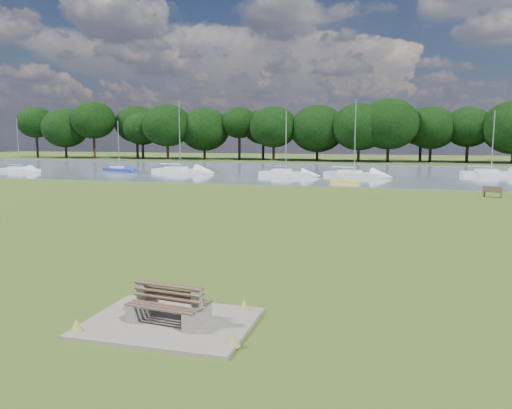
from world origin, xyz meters
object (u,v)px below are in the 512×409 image
(sailboat_0, at_px, (353,173))
(sailboat_3, at_px, (19,169))
(bench_pair, at_px, (169,305))
(riverbank_bench, at_px, (492,192))
(sailboat_6, at_px, (119,169))
(sailboat_1, at_px, (285,172))
(sailboat_5, at_px, (180,169))
(sailboat_4, at_px, (490,172))
(kayak, at_px, (345,182))

(sailboat_0, height_order, sailboat_3, sailboat_0)
(bench_pair, bearing_deg, riverbank_bench, 74.35)
(bench_pair, xyz_separation_m, riverbank_bench, (12.98, 31.42, -0.08))
(sailboat_6, bearing_deg, riverbank_bench, 2.22)
(bench_pair, height_order, sailboat_0, sailboat_0)
(sailboat_1, height_order, sailboat_5, sailboat_5)
(riverbank_bench, relative_size, sailboat_4, 0.19)
(sailboat_1, relative_size, sailboat_6, 1.14)
(sailboat_0, bearing_deg, sailboat_3, -151.66)
(sailboat_0, xyz_separation_m, sailboat_6, (-31.28, 0.29, -0.04))
(sailboat_0, bearing_deg, sailboat_6, -157.16)
(bench_pair, bearing_deg, sailboat_3, 140.68)
(sailboat_0, distance_m, sailboat_6, 31.28)
(sailboat_5, xyz_separation_m, sailboat_6, (-9.00, 0.26, -0.07))
(sailboat_4, relative_size, sailboat_6, 1.14)
(sailboat_1, bearing_deg, sailboat_5, 178.38)
(kayak, height_order, sailboat_4, sailboat_4)
(sailboat_4, bearing_deg, sailboat_5, 178.53)
(sailboat_0, height_order, sailboat_4, sailboat_0)
(sailboat_3, bearing_deg, sailboat_4, 20.48)
(kayak, distance_m, sailboat_3, 44.04)
(kayak, bearing_deg, sailboat_5, 173.07)
(bench_pair, relative_size, sailboat_4, 0.27)
(kayak, relative_size, sailboat_4, 0.38)
(sailboat_0, relative_size, sailboat_6, 1.33)
(sailboat_3, bearing_deg, riverbank_bench, -1.61)
(bench_pair, xyz_separation_m, sailboat_4, (16.59, 53.90, 0.01))
(bench_pair, relative_size, sailboat_6, 0.30)
(bench_pair, height_order, riverbank_bench, bench_pair)
(sailboat_1, xyz_separation_m, sailboat_6, (-23.39, 1.98, -0.10))
(riverbank_bench, distance_m, sailboat_5, 38.49)
(sailboat_6, bearing_deg, sailboat_0, 23.60)
(sailboat_4, height_order, sailboat_6, sailboat_4)
(kayak, height_order, sailboat_1, sailboat_1)
(riverbank_bench, relative_size, sailboat_1, 0.19)
(sailboat_3, bearing_deg, sailboat_1, 15.17)
(riverbank_bench, bearing_deg, kayak, 169.92)
(riverbank_bench, height_order, sailboat_4, sailboat_4)
(kayak, bearing_deg, sailboat_4, 57.12)
(sailboat_5, distance_m, sailboat_6, 9.00)
(riverbank_bench, xyz_separation_m, sailboat_5, (-34.44, 17.20, 0.08))
(sailboat_1, distance_m, sailboat_3, 36.07)
(riverbank_bench, bearing_deg, bench_pair, -88.91)
(sailboat_4, distance_m, sailboat_5, 38.42)
(sailboat_1, distance_m, sailboat_5, 14.49)
(sailboat_5, bearing_deg, sailboat_0, 8.63)
(sailboat_3, relative_size, sailboat_6, 1.06)
(sailboat_4, bearing_deg, kayak, -147.49)
(sailboat_4, xyz_separation_m, sailboat_6, (-47.05, -5.01, -0.07))
(sailboat_0, bearing_deg, riverbank_bench, -31.34)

